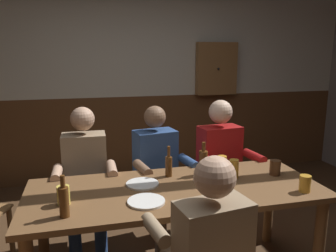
{
  "coord_description": "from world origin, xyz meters",
  "views": [
    {
      "loc": [
        -0.6,
        -2.13,
        1.7
      ],
      "look_at": [
        0.0,
        0.3,
        1.15
      ],
      "focal_mm": 36.45,
      "sensor_mm": 36.0,
      "label": 1
    }
  ],
  "objects_px": {
    "plate_0": "(146,201)",
    "person_2": "(223,161)",
    "bottle_0": "(169,165)",
    "pint_glass_4": "(63,195)",
    "person_1": "(158,169)",
    "bottle_2": "(64,200)",
    "plate_1": "(142,184)",
    "pint_glass_0": "(305,184)",
    "dining_table": "(176,200)",
    "table_candle": "(231,167)",
    "person_3": "(205,248)",
    "bottle_1": "(203,162)",
    "pint_glass_3": "(222,164)",
    "wall_dart_cabinet": "(216,69)",
    "pint_glass_2": "(275,168)",
    "person_0": "(85,174)",
    "pint_glass_1": "(234,169)"
  },
  "relations": [
    {
      "from": "plate_0",
      "to": "person_2",
      "type": "bearing_deg",
      "value": 43.41
    },
    {
      "from": "bottle_0",
      "to": "pint_glass_4",
      "type": "distance_m",
      "value": 0.83
    },
    {
      "from": "person_1",
      "to": "bottle_2",
      "type": "bearing_deg",
      "value": 40.17
    },
    {
      "from": "pint_glass_4",
      "to": "plate_1",
      "type": "bearing_deg",
      "value": 20.33
    },
    {
      "from": "pint_glass_0",
      "to": "plate_1",
      "type": "bearing_deg",
      "value": 159.89
    },
    {
      "from": "dining_table",
      "to": "person_1",
      "type": "relative_size",
      "value": 1.7
    },
    {
      "from": "person_1",
      "to": "pint_glass_0",
      "type": "bearing_deg",
      "value": 121.96
    },
    {
      "from": "table_candle",
      "to": "pint_glass_0",
      "type": "bearing_deg",
      "value": -57.08
    },
    {
      "from": "person_3",
      "to": "pint_glass_4",
      "type": "relative_size",
      "value": 9.87
    },
    {
      "from": "table_candle",
      "to": "bottle_1",
      "type": "height_order",
      "value": "bottle_1"
    },
    {
      "from": "bottle_2",
      "to": "pint_glass_0",
      "type": "xyz_separation_m",
      "value": [
        1.59,
        -0.02,
        -0.04
      ]
    },
    {
      "from": "bottle_1",
      "to": "person_1",
      "type": "bearing_deg",
      "value": 120.59
    },
    {
      "from": "person_3",
      "to": "pint_glass_3",
      "type": "xyz_separation_m",
      "value": [
        0.45,
        0.85,
        0.16
      ]
    },
    {
      "from": "dining_table",
      "to": "bottle_0",
      "type": "bearing_deg",
      "value": 88.73
    },
    {
      "from": "wall_dart_cabinet",
      "to": "bottle_1",
      "type": "bearing_deg",
      "value": -114.04
    },
    {
      "from": "plate_0",
      "to": "bottle_2",
      "type": "height_order",
      "value": "bottle_2"
    },
    {
      "from": "pint_glass_0",
      "to": "pint_glass_2",
      "type": "bearing_deg",
      "value": 93.69
    },
    {
      "from": "plate_1",
      "to": "plate_0",
      "type": "bearing_deg",
      "value": -95.1
    },
    {
      "from": "dining_table",
      "to": "person_3",
      "type": "bearing_deg",
      "value": -91.12
    },
    {
      "from": "pint_glass_0",
      "to": "person_3",
      "type": "bearing_deg",
      "value": -157.31
    },
    {
      "from": "dining_table",
      "to": "pint_glass_0",
      "type": "bearing_deg",
      "value": -18.61
    },
    {
      "from": "person_3",
      "to": "pint_glass_0",
      "type": "distance_m",
      "value": 0.94
    },
    {
      "from": "person_2",
      "to": "bottle_2",
      "type": "bearing_deg",
      "value": 26.37
    },
    {
      "from": "person_2",
      "to": "pint_glass_3",
      "type": "height_order",
      "value": "person_2"
    },
    {
      "from": "person_1",
      "to": "pint_glass_2",
      "type": "height_order",
      "value": "person_1"
    },
    {
      "from": "person_0",
      "to": "person_2",
      "type": "height_order",
      "value": "person_2"
    },
    {
      "from": "person_2",
      "to": "table_candle",
      "type": "distance_m",
      "value": 0.45
    },
    {
      "from": "pint_glass_2",
      "to": "pint_glass_4",
      "type": "xyz_separation_m",
      "value": [
        -1.58,
        -0.15,
        0.0
      ]
    },
    {
      "from": "pint_glass_3",
      "to": "plate_1",
      "type": "bearing_deg",
      "value": -171.38
    },
    {
      "from": "person_1",
      "to": "pint_glass_2",
      "type": "bearing_deg",
      "value": 134.37
    },
    {
      "from": "table_candle",
      "to": "pint_glass_0",
      "type": "height_order",
      "value": "pint_glass_0"
    },
    {
      "from": "person_1",
      "to": "dining_table",
      "type": "bearing_deg",
      "value": 78.91
    },
    {
      "from": "pint_glass_3",
      "to": "table_candle",
      "type": "bearing_deg",
      "value": 6.55
    },
    {
      "from": "person_0",
      "to": "wall_dart_cabinet",
      "type": "bearing_deg",
      "value": -138.6
    },
    {
      "from": "pint_glass_0",
      "to": "person_2",
      "type": "bearing_deg",
      "value": 102.69
    },
    {
      "from": "pint_glass_0",
      "to": "bottle_0",
      "type": "bearing_deg",
      "value": 148.42
    },
    {
      "from": "plate_1",
      "to": "wall_dart_cabinet",
      "type": "distance_m",
      "value": 2.6
    },
    {
      "from": "person_0",
      "to": "pint_glass_1",
      "type": "bearing_deg",
      "value": 153.59
    },
    {
      "from": "dining_table",
      "to": "pint_glass_3",
      "type": "relative_size",
      "value": 15.05
    },
    {
      "from": "person_2",
      "to": "pint_glass_0",
      "type": "distance_m",
      "value": 0.96
    },
    {
      "from": "dining_table",
      "to": "pint_glass_4",
      "type": "relative_size",
      "value": 17.12
    },
    {
      "from": "pint_glass_0",
      "to": "wall_dart_cabinet",
      "type": "distance_m",
      "value": 2.58
    },
    {
      "from": "bottle_2",
      "to": "wall_dart_cabinet",
      "type": "bearing_deg",
      "value": 52.11
    },
    {
      "from": "bottle_2",
      "to": "wall_dart_cabinet",
      "type": "height_order",
      "value": "wall_dart_cabinet"
    },
    {
      "from": "plate_1",
      "to": "bottle_0",
      "type": "relative_size",
      "value": 0.98
    },
    {
      "from": "bottle_2",
      "to": "pint_glass_4",
      "type": "height_order",
      "value": "bottle_2"
    },
    {
      "from": "person_3",
      "to": "bottle_0",
      "type": "relative_size",
      "value": 4.97
    },
    {
      "from": "pint_glass_2",
      "to": "wall_dart_cabinet",
      "type": "xyz_separation_m",
      "value": [
        0.34,
        2.13,
        0.66
      ]
    },
    {
      "from": "bottle_1",
      "to": "wall_dart_cabinet",
      "type": "distance_m",
      "value": 2.27
    },
    {
      "from": "plate_0",
      "to": "plate_1",
      "type": "xyz_separation_m",
      "value": [
        0.03,
        0.3,
        0.0
      ]
    }
  ]
}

